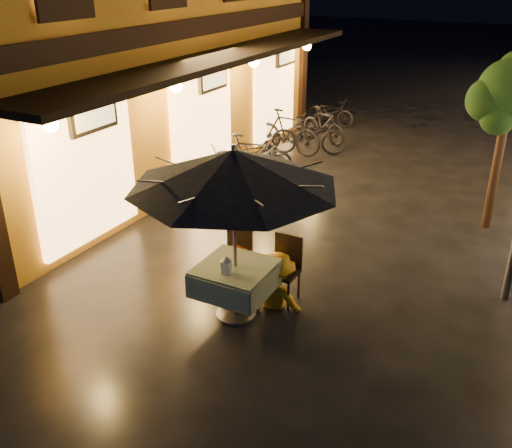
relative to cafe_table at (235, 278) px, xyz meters
The scene contains 17 objects.
ground 0.68m from the cafe_table, 36.41° to the left, with size 90.00×90.00×0.00m, color black.
west_building 7.56m from the cafe_table, 142.40° to the left, with size 5.90×11.40×7.40m.
street_tree 5.72m from the cafe_table, 60.32° to the left, with size 1.43×1.20×3.15m.
cafe_table is the anchor object (origin of this frame).
patio_umbrella 1.56m from the cafe_table, 90.00° to the left, with size 2.73×2.73×2.46m.
cafe_chair_left 0.84m from the cafe_table, 118.51° to the left, with size 0.42×0.42×0.97m.
cafe_chair_right 0.84m from the cafe_table, 61.49° to the left, with size 0.42×0.42×0.97m.
table_lantern 0.40m from the cafe_table, 90.00° to the right, with size 0.16×0.16×0.25m.
person_orange 0.70m from the cafe_table, 119.96° to the left, with size 0.69×0.54×1.43m, color #CD4005.
person_yellow 0.67m from the cafe_table, 56.61° to the left, with size 1.00×0.58×1.55m, color orange.
bicycle_0 4.33m from the cafe_table, 123.71° to the left, with size 0.65×1.87×0.98m, color black.
bicycle_1 5.17m from the cafe_table, 115.97° to the left, with size 0.53×1.86×1.12m, color black.
bicycle_2 5.99m from the cafe_table, 115.11° to the left, with size 0.60×1.73×0.91m, color black.
bicycle_3 7.49m from the cafe_table, 109.34° to the left, with size 0.52×1.85×1.11m, color black.
bicycle_4 7.48m from the cafe_table, 105.21° to the left, with size 0.66×1.91×1.00m, color black.
bicycle_5 8.66m from the cafe_table, 103.64° to the left, with size 0.44×1.56×0.94m, color black.
bicycle_6 10.45m from the cafe_table, 103.87° to the left, with size 0.53×1.51×0.79m, color black.
Camera 1 is at (3.08, -5.99, 4.48)m, focal length 40.00 mm.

